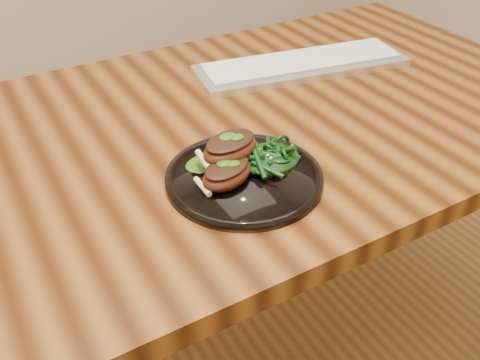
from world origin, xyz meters
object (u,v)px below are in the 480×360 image
Objects in this scene: greens_heap at (269,155)px; desk at (202,165)px; plate at (244,177)px; keyboard at (302,64)px; lamb_chop_front at (227,173)px.

desk is at bearing 101.18° from greens_heap.
keyboard is at bearing 42.60° from plate.
greens_heap is at bearing -78.82° from desk.
greens_heap is at bearing 5.19° from plate.
desk is 15.41× the size of greens_heap.
keyboard reaches higher than plate.
desk is at bearing 85.70° from plate.
desk is at bearing -159.14° from keyboard.
greens_heap reaches higher than plate.
greens_heap is (0.09, 0.01, -0.00)m from lamb_chop_front.
plate is 0.51× the size of keyboard.
plate reaches higher than desk.
greens_heap is (0.04, -0.18, 0.11)m from desk.
lamb_chop_front is 1.04× the size of greens_heap.
plate is 0.06m from greens_heap.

